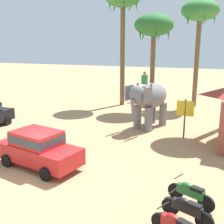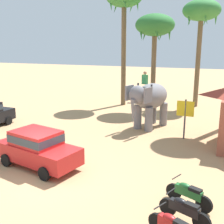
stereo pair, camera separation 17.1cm
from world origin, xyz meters
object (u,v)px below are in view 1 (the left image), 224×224
object	(u,v)px
motorcycle_fourth_in_row	(190,193)
palm_tree_far_back	(154,28)
signboard_yellow	(185,111)
palm_tree_near_hut	(200,14)
motorcycle_mid_row	(187,209)
palm_tree_left_of_road	(123,2)
elephant_with_mahout	(149,99)
car_sedan_foreground	(38,147)

from	to	relation	value
motorcycle_fourth_in_row	palm_tree_far_back	xyz separation A→B (m)	(-4.80, 14.25, 6.39)
signboard_yellow	palm_tree_near_hut	bearing A→B (deg)	91.89
motorcycle_mid_row	motorcycle_fourth_in_row	size ratio (longest dim) A/B	1.01
motorcycle_fourth_in_row	palm_tree_left_of_road	distance (m)	19.24
motorcycle_mid_row	signboard_yellow	world-z (taller)	signboard_yellow
elephant_with_mahout	palm_tree_left_of_road	distance (m)	10.48
elephant_with_mahout	palm_tree_far_back	size ratio (longest dim) A/B	0.50
palm_tree_left_of_road	palm_tree_far_back	distance (m)	3.94
palm_tree_near_hut	palm_tree_far_back	world-z (taller)	palm_tree_near_hut
palm_tree_near_hut	signboard_yellow	distance (m)	11.60
elephant_with_mahout	motorcycle_mid_row	distance (m)	10.69
palm_tree_far_back	signboard_yellow	world-z (taller)	palm_tree_far_back
motorcycle_fourth_in_row	signboard_yellow	world-z (taller)	signboard_yellow
car_sedan_foreground	motorcycle_mid_row	bearing A→B (deg)	-15.29
signboard_yellow	motorcycle_mid_row	bearing A→B (deg)	-82.23
motorcycle_mid_row	palm_tree_near_hut	bearing A→B (deg)	94.64
palm_tree_near_hut	motorcycle_mid_row	bearing A→B (deg)	-85.36
motorcycle_fourth_in_row	palm_tree_far_back	bearing A→B (deg)	108.61
motorcycle_fourth_in_row	palm_tree_near_hut	xyz separation A→B (m)	(-1.47, 17.05, 7.59)
elephant_with_mahout	motorcycle_fourth_in_row	bearing A→B (deg)	-67.21
car_sedan_foreground	palm_tree_near_hut	distance (m)	18.54
motorcycle_mid_row	palm_tree_left_of_road	bearing A→B (deg)	115.63
motorcycle_mid_row	palm_tree_near_hut	distance (m)	19.70
car_sedan_foreground	signboard_yellow	xyz separation A→B (m)	(5.75, 6.55, 0.76)
palm_tree_left_of_road	signboard_yellow	distance (m)	12.77
car_sedan_foreground	palm_tree_far_back	xyz separation A→B (m)	(2.11, 13.43, 5.93)
car_sedan_foreground	signboard_yellow	bearing A→B (deg)	48.69
palm_tree_left_of_road	palm_tree_far_back	bearing A→B (deg)	-18.68
elephant_with_mahout	palm_tree_left_of_road	world-z (taller)	palm_tree_left_of_road
motorcycle_mid_row	elephant_with_mahout	bearing A→B (deg)	110.53
palm_tree_near_hut	car_sedan_foreground	bearing A→B (deg)	-108.50
signboard_yellow	motorcycle_fourth_in_row	bearing A→B (deg)	-81.11
palm_tree_near_hut	palm_tree_left_of_road	bearing A→B (deg)	-164.45
elephant_with_mahout	palm_tree_near_hut	world-z (taller)	palm_tree_near_hut
palm_tree_far_back	palm_tree_near_hut	bearing A→B (deg)	40.11
motorcycle_mid_row	palm_tree_near_hut	xyz separation A→B (m)	(-1.47, 18.12, 7.59)
elephant_with_mahout	motorcycle_fourth_in_row	world-z (taller)	elephant_with_mahout
car_sedan_foreground	signboard_yellow	world-z (taller)	signboard_yellow
signboard_yellow	elephant_with_mahout	bearing A→B (deg)	150.10
elephant_with_mahout	signboard_yellow	distance (m)	2.97
car_sedan_foreground	palm_tree_far_back	world-z (taller)	palm_tree_far_back
elephant_with_mahout	signboard_yellow	bearing A→B (deg)	-29.90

